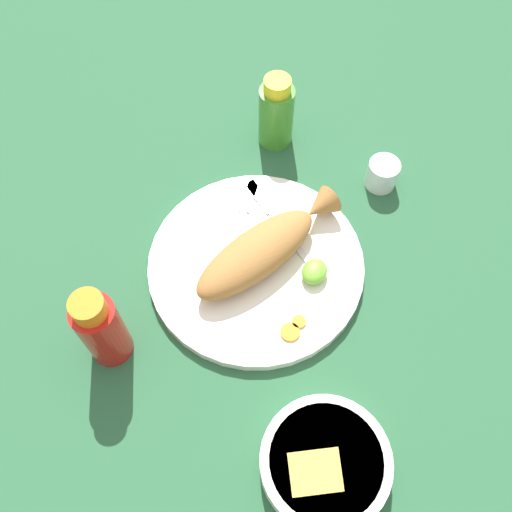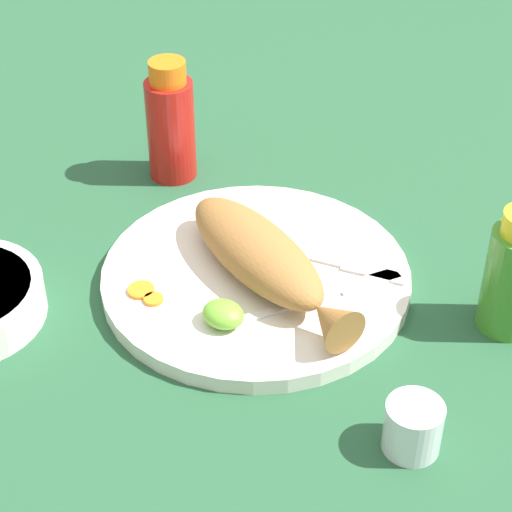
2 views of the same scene
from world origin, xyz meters
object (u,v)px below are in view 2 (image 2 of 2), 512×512
(main_plate, at_px, (256,277))
(fried_fish, at_px, (264,258))
(fork_near, at_px, (335,263))
(fork_far, at_px, (332,293))
(hot_sauce_bottle_red, at_px, (171,124))
(salt_cup, at_px, (413,429))

(main_plate, relative_size, fried_fish, 1.24)
(fried_fish, distance_m, fork_near, 0.08)
(main_plate, bearing_deg, fried_fish, 157.99)
(fork_far, bearing_deg, hot_sauce_bottle_red, 100.64)
(fried_fish, bearing_deg, fork_far, -144.34)
(hot_sauce_bottle_red, xyz_separation_m, salt_cup, (-0.45, 0.23, -0.05))
(hot_sauce_bottle_red, bearing_deg, fried_fish, 150.37)
(fried_fish, distance_m, salt_cup, 0.25)
(fork_near, xyz_separation_m, salt_cup, (-0.18, 0.17, 0.00))
(fried_fish, relative_size, hot_sauce_bottle_red, 1.72)
(fork_near, bearing_deg, fried_fish, -140.51)
(main_plate, distance_m, salt_cup, 0.27)
(main_plate, xyz_separation_m, fork_near, (-0.06, -0.06, 0.01))
(hot_sauce_bottle_red, bearing_deg, fork_far, 159.76)
(main_plate, bearing_deg, salt_cup, 155.62)
(salt_cup, bearing_deg, main_plate, -24.38)
(fork_far, height_order, hot_sauce_bottle_red, hot_sauce_bottle_red)
(fried_fish, height_order, fork_near, fried_fish)
(main_plate, bearing_deg, fork_far, -171.83)
(fork_near, bearing_deg, salt_cup, -55.39)
(hot_sauce_bottle_red, bearing_deg, main_plate, 149.92)
(fork_far, height_order, salt_cup, salt_cup)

